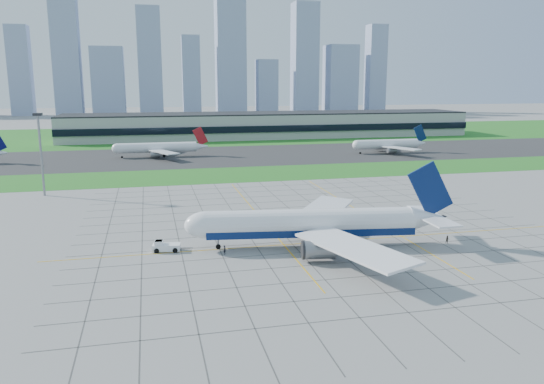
# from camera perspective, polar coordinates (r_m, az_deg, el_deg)

# --- Properties ---
(ground) EXTENTS (1400.00, 1400.00, 0.00)m
(ground) POSITION_cam_1_polar(r_m,az_deg,el_deg) (120.32, 5.65, -5.07)
(ground) COLOR gray
(ground) RESTS_ON ground
(grass_median) EXTENTS (700.00, 35.00, 0.04)m
(grass_median) POSITION_cam_1_polar(r_m,az_deg,el_deg) (205.40, -2.43, 1.96)
(grass_median) COLOR #247421
(grass_median) RESTS_ON ground
(asphalt_taxiway) EXTENTS (700.00, 75.00, 0.04)m
(asphalt_taxiway) POSITION_cam_1_polar(r_m,az_deg,el_deg) (259.04, -4.72, 3.94)
(asphalt_taxiway) COLOR #383838
(asphalt_taxiway) RESTS_ON ground
(grass_far) EXTENTS (700.00, 145.00, 0.04)m
(grass_far) POSITION_cam_1_polar(r_m,az_deg,el_deg) (367.53, -7.28, 6.15)
(grass_far) COLOR #247421
(grass_far) RESTS_ON ground
(apron_markings) EXTENTS (120.00, 130.00, 0.03)m
(apron_markings) POSITION_cam_1_polar(r_m,az_deg,el_deg) (130.57, 4.26, -3.70)
(apron_markings) COLOR #474744
(apron_markings) RESTS_ON ground
(terminal) EXTENTS (260.00, 43.00, 15.80)m
(terminal) POSITION_cam_1_polar(r_m,az_deg,el_deg) (348.64, -0.27, 7.25)
(terminal) COLOR #B7B7B2
(terminal) RESTS_ON ground
(light_mast) EXTENTS (2.50, 2.50, 25.60)m
(light_mast) POSITION_cam_1_polar(r_m,az_deg,el_deg) (177.90, -23.67, 4.75)
(light_mast) COLOR gray
(light_mast) RESTS_ON ground
(city_skyline) EXTENTS (523.00, 32.40, 160.00)m
(city_skyline) POSITION_cam_1_polar(r_m,az_deg,el_deg) (630.12, -10.85, 13.66)
(city_skyline) COLOR #94A2C2
(city_skyline) RESTS_ON ground
(airliner) EXTENTS (57.77, 58.16, 18.24)m
(airliner) POSITION_cam_1_polar(r_m,az_deg,el_deg) (113.50, 4.36, -3.45)
(airliner) COLOR white
(airliner) RESTS_ON ground
(pushback_tug) EXTENTS (8.45, 3.58, 2.32)m
(pushback_tug) POSITION_cam_1_polar(r_m,az_deg,el_deg) (113.38, -11.44, -5.75)
(pushback_tug) COLOR white
(pushback_tug) RESTS_ON ground
(crew_near) EXTENTS (0.71, 0.81, 1.87)m
(crew_near) POSITION_cam_1_polar(r_m,az_deg,el_deg) (109.74, -5.11, -6.20)
(crew_near) COLOR black
(crew_near) RESTS_ON ground
(crew_far) EXTENTS (1.00, 0.86, 1.78)m
(crew_far) POSITION_cam_1_polar(r_m,az_deg,el_deg) (122.55, 18.36, -4.88)
(crew_far) COLOR black
(crew_far) RESTS_ON ground
(distant_jet_1) EXTENTS (42.68, 42.66, 14.08)m
(distant_jet_1) POSITION_cam_1_polar(r_m,az_deg,el_deg) (258.28, -12.12, 4.70)
(distant_jet_1) COLOR white
(distant_jet_1) RESTS_ON ground
(distant_jet_2) EXTENTS (37.72, 42.66, 14.08)m
(distant_jet_2) POSITION_cam_1_polar(r_m,az_deg,el_deg) (273.40, 12.38, 5.06)
(distant_jet_2) COLOR white
(distant_jet_2) RESTS_ON ground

